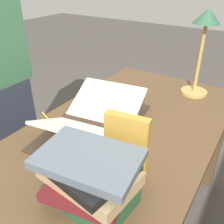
% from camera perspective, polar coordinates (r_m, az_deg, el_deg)
% --- Properties ---
extents(ground_plane, '(12.00, 12.00, 0.00)m').
position_cam_1_polar(ground_plane, '(1.67, 2.58, -24.28)').
color(ground_plane, '#47423D').
extents(reading_desk, '(1.35, 0.78, 0.72)m').
position_cam_1_polar(reading_desk, '(1.22, 3.25, -6.70)').
color(reading_desk, brown).
rests_on(reading_desk, ground_plane).
extents(open_book, '(0.61, 0.44, 0.12)m').
position_cam_1_polar(open_book, '(1.14, -4.00, -1.72)').
color(open_book, '#38281E').
rests_on(open_book, reading_desk).
extents(book_stack_tall, '(0.25, 0.31, 0.18)m').
position_cam_1_polar(book_stack_tall, '(0.77, -5.11, -14.76)').
color(book_stack_tall, '#234C2D').
rests_on(book_stack_tall, reading_desk).
extents(book_standing_upright, '(0.05, 0.15, 0.23)m').
position_cam_1_polar(book_standing_upright, '(0.84, 3.29, -7.68)').
color(book_standing_upright, '#BC8933').
rests_on(book_standing_upright, reading_desk).
extents(reading_lamp, '(0.15, 0.15, 0.46)m').
position_cam_1_polar(reading_lamp, '(1.43, 20.30, 16.15)').
color(reading_lamp, tan).
rests_on(reading_lamp, reading_desk).
extents(coffee_mug, '(0.10, 0.09, 0.09)m').
position_cam_1_polar(coffee_mug, '(1.31, 2.47, 3.41)').
color(coffee_mug, '#B74238').
rests_on(coffee_mug, reading_desk).
extents(pencil, '(0.07, 0.14, 0.01)m').
position_cam_1_polar(pencil, '(1.24, -14.41, -1.55)').
color(pencil, gold).
rests_on(pencil, reading_desk).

